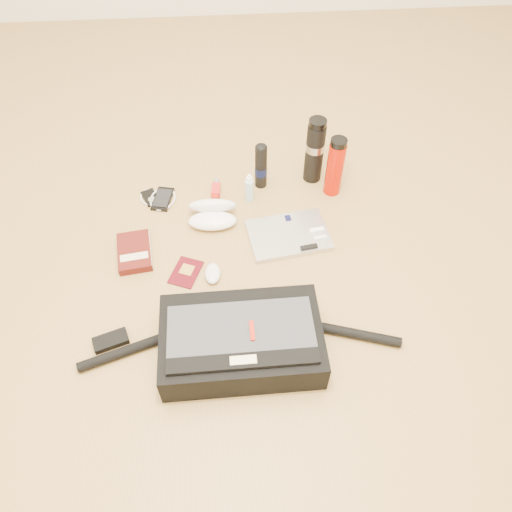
{
  "coord_description": "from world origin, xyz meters",
  "views": [
    {
      "loc": [
        -0.05,
        -1.09,
        1.45
      ],
      "look_at": [
        0.04,
        0.03,
        0.06
      ],
      "focal_mm": 35.0,
      "sensor_mm": 36.0,
      "label": 1
    }
  ],
  "objects_px": {
    "messenger_bag": "(241,341)",
    "laptop": "(289,235)",
    "thermos_black": "(315,150)",
    "thermos_red": "(335,167)",
    "book": "(135,252)"
  },
  "relations": [
    {
      "from": "book",
      "to": "thermos_red",
      "type": "height_order",
      "value": "thermos_red"
    },
    {
      "from": "messenger_bag",
      "to": "laptop",
      "type": "bearing_deg",
      "value": 65.4
    },
    {
      "from": "messenger_bag",
      "to": "laptop",
      "type": "height_order",
      "value": "messenger_bag"
    },
    {
      "from": "messenger_bag",
      "to": "thermos_red",
      "type": "bearing_deg",
      "value": 59.11
    },
    {
      "from": "thermos_black",
      "to": "thermos_red",
      "type": "relative_size",
      "value": 1.11
    },
    {
      "from": "book",
      "to": "thermos_red",
      "type": "bearing_deg",
      "value": 12.31
    },
    {
      "from": "messenger_bag",
      "to": "book",
      "type": "bearing_deg",
      "value": 130.05
    },
    {
      "from": "messenger_bag",
      "to": "thermos_black",
      "type": "bearing_deg",
      "value": 65.95
    },
    {
      "from": "messenger_bag",
      "to": "thermos_black",
      "type": "xyz_separation_m",
      "value": [
        0.35,
        0.8,
        0.08
      ]
    },
    {
      "from": "laptop",
      "to": "thermos_black",
      "type": "xyz_separation_m",
      "value": [
        0.14,
        0.33,
        0.14
      ]
    },
    {
      "from": "laptop",
      "to": "thermos_black",
      "type": "height_order",
      "value": "thermos_black"
    },
    {
      "from": "book",
      "to": "thermos_red",
      "type": "distance_m",
      "value": 0.85
    },
    {
      "from": "book",
      "to": "thermos_black",
      "type": "xyz_separation_m",
      "value": [
        0.72,
        0.37,
        0.13
      ]
    },
    {
      "from": "thermos_black",
      "to": "thermos_red",
      "type": "height_order",
      "value": "thermos_black"
    },
    {
      "from": "thermos_black",
      "to": "book",
      "type": "bearing_deg",
      "value": -152.51
    }
  ]
}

